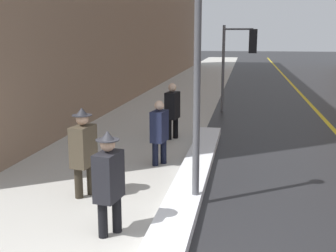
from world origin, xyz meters
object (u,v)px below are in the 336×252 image
pedestrian_in_glasses (109,179)px  pedestrian_nearside (83,149)px  traffic_light_near (242,50)px  pedestrian_with_shoulder_bag (172,108)px  lamp_post (197,63)px  pedestrian_trailing (159,130)px

pedestrian_in_glasses → pedestrian_nearside: pedestrian_nearside is taller
traffic_light_near → pedestrian_with_shoulder_bag: bearing=-111.7°
pedestrian_nearside → pedestrian_in_glasses: bearing=42.8°
traffic_light_near → pedestrian_nearside: traffic_light_near is taller
pedestrian_with_shoulder_bag → pedestrian_nearside: bearing=-1.2°
lamp_post → pedestrian_trailing: (-1.09, 2.16, -1.64)m
pedestrian_with_shoulder_bag → pedestrian_trailing: bearing=11.9°
pedestrian_in_glasses → pedestrian_with_shoulder_bag: pedestrian_with_shoulder_bag is taller
pedestrian_in_glasses → pedestrian_trailing: (0.02, 3.56, -0.04)m
lamp_post → pedestrian_with_shoulder_bag: bearing=104.7°
lamp_post → pedestrian_nearside: (-2.05, -0.01, -1.56)m
pedestrian_nearside → pedestrian_with_shoulder_bag: bearing=178.8°
traffic_light_near → pedestrian_with_shoulder_bag: traffic_light_near is taller
traffic_light_near → pedestrian_with_shoulder_bag: 5.52m
pedestrian_in_glasses → pedestrian_nearside: size_ratio=0.96×
pedestrian_nearside → pedestrian_trailing: bearing=164.9°
traffic_light_near → pedestrian_trailing: 7.84m
traffic_light_near → pedestrian_with_shoulder_bag: size_ratio=2.05×
lamp_post → pedestrian_in_glasses: bearing=-128.3°
pedestrian_nearside → pedestrian_with_shoulder_bag: size_ratio=1.03×
pedestrian_in_glasses → pedestrian_nearside: bearing=-137.2°
pedestrian_with_shoulder_bag → traffic_light_near: bearing=168.5°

